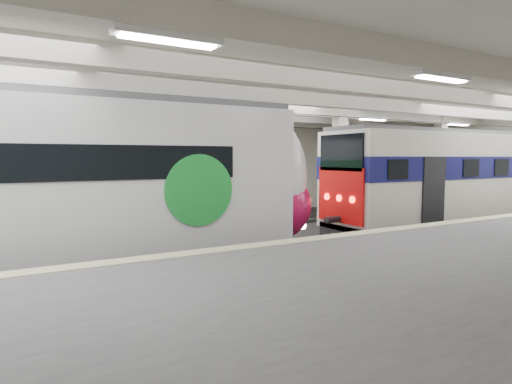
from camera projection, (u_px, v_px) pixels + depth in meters
station_hall at (317, 157)px, 12.92m from camera, size 36.00×24.00×5.75m
modern_emu at (90, 189)px, 11.40m from camera, size 15.19×3.13×4.83m
older_rer at (454, 178)px, 18.96m from camera, size 13.22×2.92×4.37m
far_train at (32, 186)px, 15.60m from camera, size 13.12×3.14×4.20m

